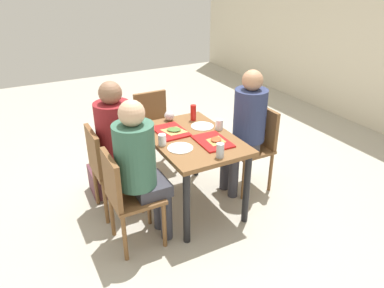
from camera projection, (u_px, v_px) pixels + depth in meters
name	position (u px, v px, depth m)	size (l,w,h in m)	color
ground_plane	(192.00, 204.00, 3.66)	(10.00, 10.00, 0.02)	#B2AD9E
main_table	(192.00, 148.00, 3.38)	(1.06, 0.72, 0.73)	brown
chair_near_left	(106.00, 164.00, 3.32)	(0.40, 0.40, 0.86)	brown
chair_near_right	(125.00, 193.00, 2.90)	(0.40, 0.40, 0.86)	brown
chair_far_side	(256.00, 142.00, 3.74)	(0.40, 0.40, 0.86)	brown
chair_left_end	(154.00, 124.00, 4.15)	(0.40, 0.40, 0.86)	brown
person_in_red	(119.00, 137.00, 3.27)	(0.32, 0.42, 1.27)	#383842
person_in_brown_jacket	(140.00, 162.00, 2.85)	(0.32, 0.42, 1.27)	#383842
person_far_side	(246.00, 122.00, 3.57)	(0.32, 0.42, 1.27)	#383842
tray_red_near	(171.00, 131.00, 3.42)	(0.36, 0.26, 0.02)	red
tray_red_far	(213.00, 141.00, 3.22)	(0.36, 0.26, 0.02)	red
paper_plate_center	(202.00, 126.00, 3.54)	(0.22, 0.22, 0.01)	white
paper_plate_near_edge	(180.00, 148.00, 3.12)	(0.22, 0.22, 0.01)	white
pizza_slice_a	(174.00, 130.00, 3.40)	(0.24, 0.25, 0.02)	tan
pizza_slice_b	(216.00, 140.00, 3.21)	(0.21, 0.21, 0.02)	#C68C47
plastic_cup_a	(219.00, 125.00, 3.46)	(0.07, 0.07, 0.10)	white
plastic_cup_b	(162.00, 140.00, 3.16)	(0.07, 0.07, 0.10)	white
soda_can	(220.00, 150.00, 2.95)	(0.07, 0.07, 0.12)	#B7BCC6
condiment_bottle	(193.00, 113.00, 3.65)	(0.06, 0.06, 0.16)	red
foil_bundle	(169.00, 116.00, 3.65)	(0.10, 0.10, 0.10)	silver
handbag	(99.00, 181.00, 3.76)	(0.32, 0.16, 0.28)	#592D38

